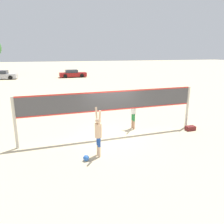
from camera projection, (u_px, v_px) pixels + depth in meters
ground_plane at (112, 136)px, 11.04m from camera, size 200.00×200.00×0.00m
volleyball_net at (112, 105)px, 10.61m from camera, size 8.96×0.13×2.32m
player_spiker at (98, 132)px, 8.68m from camera, size 0.28×0.69×2.00m
player_blocker at (133, 109)px, 11.88m from camera, size 0.28×0.70×2.12m
volleyball at (86, 158)px, 8.51m from camera, size 0.24×0.24×0.24m
gear_bag at (190, 128)px, 11.88m from camera, size 0.52×0.32×0.23m
parked_car_near at (73, 74)px, 37.32m from camera, size 4.52×1.89×1.29m
parked_car_mid at (2, 75)px, 34.56m from camera, size 4.37×2.25×1.37m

